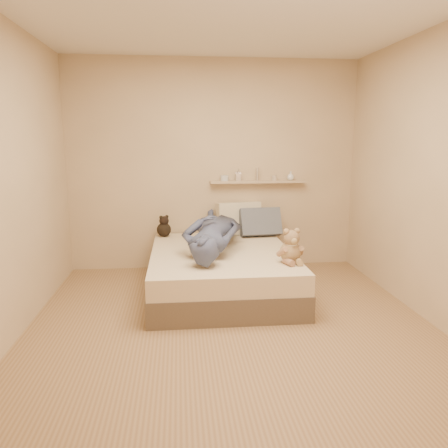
{
  "coord_description": "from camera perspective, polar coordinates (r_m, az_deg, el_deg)",
  "views": [
    {
      "loc": [
        -0.44,
        -3.59,
        1.64
      ],
      "look_at": [
        0.0,
        0.65,
        0.8
      ],
      "focal_mm": 35.0,
      "sensor_mm": 36.0,
      "label": 1
    }
  ],
  "objects": [
    {
      "name": "room",
      "position": [
        3.63,
        1.06,
        5.79
      ],
      "size": [
        3.8,
        3.8,
        3.8
      ],
      "color": "#94744C",
      "rests_on": "ground"
    },
    {
      "name": "wall_shelf",
      "position": [
        5.54,
        4.41,
        5.52
      ],
      "size": [
        1.2,
        0.12,
        0.03
      ],
      "primitive_type": "cube",
      "color": "tan",
      "rests_on": "wall_back"
    },
    {
      "name": "pillow_cream",
      "position": [
        5.49,
        1.94,
        0.75
      ],
      "size": [
        0.58,
        0.3,
        0.41
      ],
      "primitive_type": "cube",
      "rotation": [
        -0.09,
        0.0,
        0.2
      ],
      "color": "beige",
      "rests_on": "bed"
    },
    {
      "name": "pillow_grey",
      "position": [
        5.4,
        4.76,
        0.22
      ],
      "size": [
        0.52,
        0.31,
        0.37
      ],
      "primitive_type": "cube",
      "rotation": [
        -0.45,
        0.0,
        0.08
      ],
      "color": "#565B69",
      "rests_on": "bed"
    },
    {
      "name": "game_console",
      "position": [
        4.14,
        -2.13,
        -3.23
      ],
      "size": [
        0.19,
        0.1,
        0.06
      ],
      "color": "#ACAEB3",
      "rests_on": "bed"
    },
    {
      "name": "shelf_bottles",
      "position": [
        5.53,
        4.19,
        6.25
      ],
      "size": [
        0.94,
        0.1,
        0.16
      ],
      "color": "silver",
      "rests_on": "wall_shelf"
    },
    {
      "name": "teddy_bear",
      "position": [
        4.27,
        8.75,
        -3.19
      ],
      "size": [
        0.28,
        0.28,
        0.35
      ],
      "color": "tan",
      "rests_on": "bed"
    },
    {
      "name": "dark_plush",
      "position": [
        5.4,
        -7.85,
        -0.44
      ],
      "size": [
        0.17,
        0.17,
        0.27
      ],
      "color": "black",
      "rests_on": "bed"
    },
    {
      "name": "person",
      "position": [
        4.73,
        -1.45,
        -1.0
      ],
      "size": [
        0.92,
        1.71,
        0.39
      ],
      "primitive_type": "imported",
      "rotation": [
        0.0,
        0.0,
        2.93
      ],
      "color": "#3F4963",
      "rests_on": "bed"
    },
    {
      "name": "bed",
      "position": [
        4.75,
        -0.35,
        -6.18
      ],
      "size": [
        1.5,
        1.9,
        0.45
      ],
      "color": "brown",
      "rests_on": "floor"
    }
  ]
}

